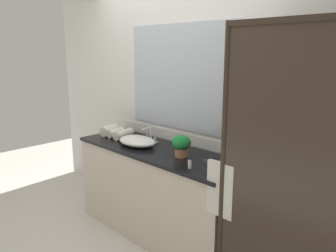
% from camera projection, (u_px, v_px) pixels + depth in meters
% --- Properties ---
extents(ground_plane, '(8.00, 8.00, 0.00)m').
position_uv_depth(ground_plane, '(157.00, 234.00, 3.34)').
color(ground_plane, silver).
extents(wall_back_with_mirror, '(4.40, 0.06, 2.60)m').
position_uv_depth(wall_back_with_mirror, '(182.00, 103.00, 3.28)').
color(wall_back_with_mirror, silver).
rests_on(wall_back_with_mirror, ground_plane).
extents(vanity_cabinet, '(1.80, 0.58, 0.90)m').
position_uv_depth(vanity_cabinet, '(158.00, 193.00, 3.24)').
color(vanity_cabinet, beige).
rests_on(vanity_cabinet, ground_plane).
extents(shower_enclosure, '(1.20, 0.59, 2.00)m').
position_uv_depth(shower_enclosure, '(272.00, 178.00, 2.11)').
color(shower_enclosure, '#2D2319').
rests_on(shower_enclosure, ground_plane).
extents(sink_basin, '(0.43, 0.29, 0.09)m').
position_uv_depth(sink_basin, '(137.00, 141.00, 3.25)').
color(sink_basin, white).
rests_on(sink_basin, vanity_cabinet).
extents(faucet, '(0.17, 0.14, 0.16)m').
position_uv_depth(faucet, '(150.00, 137.00, 3.37)').
color(faucet, silver).
rests_on(faucet, vanity_cabinet).
extents(potted_plant, '(0.17, 0.17, 0.19)m').
position_uv_depth(potted_plant, '(182.00, 145.00, 2.90)').
color(potted_plant, '#B77A51').
rests_on(potted_plant, vanity_cabinet).
extents(soap_dish, '(0.10, 0.07, 0.04)m').
position_uv_depth(soap_dish, '(233.00, 161.00, 2.76)').
color(soap_dish, silver).
rests_on(soap_dish, vanity_cabinet).
extents(amenity_bottle_body_wash, '(0.03, 0.03, 0.10)m').
position_uv_depth(amenity_bottle_body_wash, '(222.00, 165.00, 2.55)').
color(amenity_bottle_body_wash, silver).
rests_on(amenity_bottle_body_wash, vanity_cabinet).
extents(amenity_bottle_shampoo, '(0.03, 0.03, 0.09)m').
position_uv_depth(amenity_bottle_shampoo, '(190.00, 164.00, 2.61)').
color(amenity_bottle_shampoo, silver).
rests_on(amenity_bottle_shampoo, vanity_cabinet).
extents(amenity_bottle_lotion, '(0.03, 0.03, 0.09)m').
position_uv_depth(amenity_bottle_lotion, '(225.00, 161.00, 2.66)').
color(amenity_bottle_lotion, silver).
rests_on(amenity_bottle_lotion, vanity_cabinet).
extents(rolled_towel_near_edge, '(0.16, 0.23, 0.11)m').
position_uv_depth(rolled_towel_near_edge, '(110.00, 130.00, 3.65)').
color(rolled_towel_near_edge, silver).
rests_on(rolled_towel_near_edge, vanity_cabinet).
extents(rolled_towel_middle, '(0.10, 0.19, 0.09)m').
position_uv_depth(rolled_towel_middle, '(115.00, 133.00, 3.57)').
color(rolled_towel_middle, silver).
rests_on(rolled_towel_middle, vanity_cabinet).
extents(rolled_towel_far_edge, '(0.14, 0.26, 0.09)m').
position_uv_depth(rolled_towel_far_edge, '(123.00, 134.00, 3.51)').
color(rolled_towel_far_edge, silver).
rests_on(rolled_towel_far_edge, vanity_cabinet).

